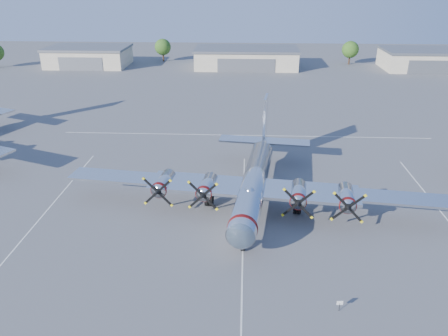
{
  "coord_description": "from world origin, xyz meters",
  "views": [
    {
      "loc": [
        -0.05,
        -42.65,
        24.26
      ],
      "look_at": [
        -2.4,
        4.5,
        3.2
      ],
      "focal_mm": 35.0,
      "sensor_mm": 36.0,
      "label": 1
    }
  ],
  "objects_px": {
    "hangar_center": "(246,58)",
    "hangar_east": "(420,59)",
    "tree_east": "(350,50)",
    "info_placard": "(340,304)",
    "main_bomber_b29": "(254,202)",
    "hangar_west": "(89,56)",
    "tree_west": "(163,47)"
  },
  "relations": [
    {
      "from": "hangar_east",
      "to": "info_placard",
      "type": "relative_size",
      "value": 21.66
    },
    {
      "from": "hangar_center",
      "to": "tree_west",
      "type": "height_order",
      "value": "tree_west"
    },
    {
      "from": "hangar_center",
      "to": "main_bomber_b29",
      "type": "bearing_deg",
      "value": -89.12
    },
    {
      "from": "tree_east",
      "to": "main_bomber_b29",
      "type": "xyz_separation_m",
      "value": [
        -28.78,
        -85.75,
        -4.22
      ]
    },
    {
      "from": "hangar_west",
      "to": "info_placard",
      "type": "bearing_deg",
      "value": -61.6
    },
    {
      "from": "hangar_east",
      "to": "main_bomber_b29",
      "type": "relative_size",
      "value": 0.49
    },
    {
      "from": "tree_west",
      "to": "tree_east",
      "type": "xyz_separation_m",
      "value": [
        55.0,
        -2.0,
        0.0
      ]
    },
    {
      "from": "tree_west",
      "to": "info_placard",
      "type": "relative_size",
      "value": 6.98
    },
    {
      "from": "info_placard",
      "to": "hangar_west",
      "type": "bearing_deg",
      "value": 113.39
    },
    {
      "from": "tree_east",
      "to": "tree_west",
      "type": "bearing_deg",
      "value": 177.92
    },
    {
      "from": "hangar_center",
      "to": "hangar_east",
      "type": "height_order",
      "value": "same"
    },
    {
      "from": "info_placard",
      "to": "hangar_center",
      "type": "bearing_deg",
      "value": 89.49
    },
    {
      "from": "hangar_west",
      "to": "tree_east",
      "type": "xyz_separation_m",
      "value": [
        75.0,
        6.04,
        1.51
      ]
    },
    {
      "from": "hangar_center",
      "to": "main_bomber_b29",
      "type": "xyz_separation_m",
      "value": [
        1.22,
        -79.71,
        -2.71
      ]
    },
    {
      "from": "hangar_center",
      "to": "main_bomber_b29",
      "type": "height_order",
      "value": "hangar_center"
    },
    {
      "from": "hangar_west",
      "to": "hangar_center",
      "type": "xyz_separation_m",
      "value": [
        45.0,
        -0.0,
        -0.0
      ]
    },
    {
      "from": "tree_west",
      "to": "tree_east",
      "type": "bearing_deg",
      "value": -2.08
    },
    {
      "from": "hangar_west",
      "to": "tree_west",
      "type": "distance_m",
      "value": 21.61
    },
    {
      "from": "tree_east",
      "to": "info_placard",
      "type": "relative_size",
      "value": 6.98
    },
    {
      "from": "hangar_east",
      "to": "hangar_west",
      "type": "bearing_deg",
      "value": -180.0
    },
    {
      "from": "hangar_east",
      "to": "tree_east",
      "type": "xyz_separation_m",
      "value": [
        -18.0,
        6.04,
        1.51
      ]
    },
    {
      "from": "main_bomber_b29",
      "to": "hangar_east",
      "type": "bearing_deg",
      "value": 66.63
    },
    {
      "from": "hangar_west",
      "to": "hangar_east",
      "type": "relative_size",
      "value": 1.1
    },
    {
      "from": "hangar_east",
      "to": "info_placard",
      "type": "xyz_separation_m",
      "value": [
        -40.34,
        -97.41,
        -2.05
      ]
    },
    {
      "from": "hangar_east",
      "to": "tree_west",
      "type": "height_order",
      "value": "tree_west"
    },
    {
      "from": "tree_west",
      "to": "main_bomber_b29",
      "type": "xyz_separation_m",
      "value": [
        26.22,
        -87.75,
        -4.22
      ]
    },
    {
      "from": "hangar_west",
      "to": "hangar_center",
      "type": "height_order",
      "value": "same"
    },
    {
      "from": "main_bomber_b29",
      "to": "hangar_center",
      "type": "bearing_deg",
      "value": 97.91
    },
    {
      "from": "hangar_west",
      "to": "main_bomber_b29",
      "type": "distance_m",
      "value": 92.18
    },
    {
      "from": "hangar_center",
      "to": "main_bomber_b29",
      "type": "relative_size",
      "value": 0.68
    },
    {
      "from": "hangar_west",
      "to": "info_placard",
      "type": "xyz_separation_m",
      "value": [
        52.66,
        -97.41,
        -2.04
      ]
    },
    {
      "from": "hangar_west",
      "to": "main_bomber_b29",
      "type": "relative_size",
      "value": 0.54
    }
  ]
}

